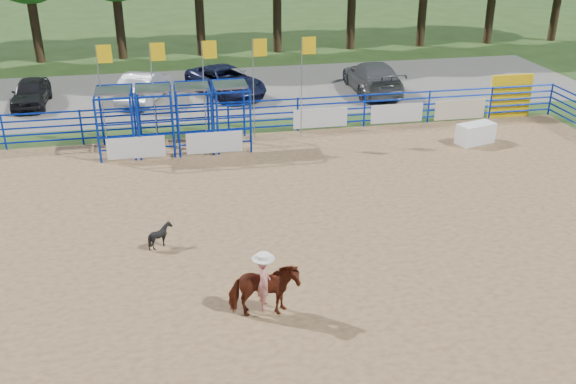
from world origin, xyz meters
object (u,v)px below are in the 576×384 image
object	(u,v)px
horse_and_rider	(264,286)
announcer_table	(476,133)
car_a	(31,92)
car_c	(226,81)
car_d	(373,77)
car_b	(144,86)
calf	(160,235)

from	to	relation	value
horse_and_rider	announcer_table	bearing A→B (deg)	44.46
car_a	car_c	distance (m)	9.51
announcer_table	car_d	distance (m)	8.47
car_a	car_d	size ratio (longest dim) A/B	0.71
car_a	car_d	xyz separation A→B (m)	(17.07, -0.87, 0.14)
announcer_table	car_b	world-z (taller)	car_b
horse_and_rider	car_b	distance (m)	19.50
car_a	car_d	world-z (taller)	car_d
car_a	car_b	distance (m)	5.41
car_c	calf	bearing A→B (deg)	-127.78
car_c	car_d	distance (m)	7.62
horse_and_rider	calf	size ratio (longest dim) A/B	3.25
car_c	announcer_table	bearing A→B (deg)	-69.81
announcer_table	car_d	bearing A→B (deg)	102.05
car_c	car_d	world-z (taller)	car_d
horse_and_rider	car_b	xyz separation A→B (m)	(-2.95, 19.28, -0.10)
announcer_table	car_c	xyz separation A→B (m)	(-9.33, 9.27, 0.29)
car_a	car_c	size ratio (longest dim) A/B	0.75
horse_and_rider	car_a	distance (m)	21.16
calf	car_d	world-z (taller)	car_d
car_b	car_c	xyz separation A→B (m)	(4.11, 0.28, -0.02)
horse_and_rider	car_c	bearing A→B (deg)	86.61
calf	car_b	xyz separation A→B (m)	(-0.55, 15.35, 0.36)
car_a	car_c	bearing A→B (deg)	0.82
car_d	car_c	bearing A→B (deg)	-4.82
announcer_table	calf	bearing A→B (deg)	-153.71
announcer_table	car_d	size ratio (longest dim) A/B	0.29
car_c	car_d	xyz separation A→B (m)	(7.56, -0.99, 0.08)
horse_and_rider	car_a	bearing A→B (deg)	113.25
calf	car_a	distance (m)	16.62
car_b	horse_and_rider	bearing A→B (deg)	116.45
calf	car_a	world-z (taller)	car_a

